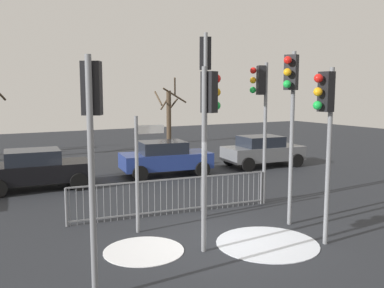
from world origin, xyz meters
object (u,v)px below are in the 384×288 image
at_px(traffic_light_rear_left, 205,84).
at_px(car_blue_mid, 165,158).
at_px(traffic_light_rear_right, 92,122).
at_px(car_grey_far, 262,150).
at_px(traffic_light_mid_right, 261,101).
at_px(car_black_trailing, 36,169).
at_px(traffic_light_mid_left, 209,117).
at_px(direction_sign_post, 139,168).
at_px(traffic_light_foreground_left, 326,116).
at_px(bare_tree_left, 169,113).
at_px(traffic_light_foreground_right, 291,99).

xyz_separation_m(traffic_light_rear_left, car_blue_mid, (1.46, 5.84, -3.03)).
bearing_deg(traffic_light_rear_right, car_blue_mid, 89.08).
xyz_separation_m(car_blue_mid, car_grey_far, (5.00, -0.33, 0.00)).
height_order(traffic_light_mid_right, car_black_trailing, traffic_light_mid_right).
bearing_deg(traffic_light_rear_left, car_grey_far, 68.40).
bearing_deg(traffic_light_rear_right, traffic_light_mid_right, 59.62).
relative_size(traffic_light_mid_left, car_black_trailing, 1.05).
distance_m(direction_sign_post, car_blue_mid, 7.36).
xyz_separation_m(traffic_light_mid_left, direction_sign_post, (-0.91, 1.87, -1.35)).
relative_size(traffic_light_rear_left, traffic_light_rear_right, 1.24).
bearing_deg(direction_sign_post, traffic_light_foreground_left, -38.60).
xyz_separation_m(traffic_light_rear_right, bare_tree_left, (10.51, 18.90, -1.00)).
bearing_deg(car_black_trailing, direction_sign_post, -70.95).
bearing_deg(traffic_light_foreground_right, traffic_light_rear_left, 11.41).
xyz_separation_m(traffic_light_foreground_right, traffic_light_rear_right, (-5.59, -1.34, -0.31)).
xyz_separation_m(traffic_light_mid_left, traffic_light_rear_right, (-2.84, -0.90, 0.05)).
height_order(traffic_light_rear_left, car_black_trailing, traffic_light_rear_left).
bearing_deg(direction_sign_post, traffic_light_rear_right, -122.78).
bearing_deg(traffic_light_mid_right, traffic_light_foreground_right, -175.35).
height_order(traffic_light_mid_right, car_blue_mid, traffic_light_mid_right).
distance_m(traffic_light_foreground_left, traffic_light_mid_left, 2.69).
bearing_deg(bare_tree_left, car_blue_mid, -116.60).
bearing_deg(traffic_light_mid_right, car_blue_mid, 30.57).
bearing_deg(direction_sign_post, traffic_light_mid_right, 11.21).
bearing_deg(traffic_light_foreground_right, bare_tree_left, -41.52).
xyz_separation_m(traffic_light_foreground_left, traffic_light_mid_right, (1.00, 3.62, 0.25)).
bearing_deg(car_blue_mid, traffic_light_foreground_left, -83.81).
height_order(traffic_light_mid_left, car_blue_mid, traffic_light_mid_left).
bearing_deg(car_black_trailing, traffic_light_mid_right, -37.99).
relative_size(traffic_light_foreground_left, direction_sign_post, 1.38).
xyz_separation_m(car_black_trailing, bare_tree_left, (10.16, 9.85, 1.32)).
relative_size(traffic_light_foreground_right, bare_tree_left, 1.03).
distance_m(traffic_light_mid_right, bare_tree_left, 16.01).
height_order(traffic_light_foreground_left, car_blue_mid, traffic_light_foreground_left).
xyz_separation_m(traffic_light_foreground_left, traffic_light_foreground_right, (0.28, 1.47, 0.35)).
bearing_deg(traffic_light_foreground_left, traffic_light_foreground_right, -10.45).
relative_size(car_blue_mid, car_black_trailing, 1.02).
distance_m(traffic_light_foreground_left, traffic_light_mid_right, 3.77).
bearing_deg(traffic_light_foreground_left, traffic_light_rear_left, 19.36).
relative_size(traffic_light_mid_right, bare_tree_left, 1.00).
bearing_deg(traffic_light_mid_left, car_grey_far, 116.39).
relative_size(traffic_light_mid_left, direction_sign_post, 1.38).
bearing_deg(car_grey_far, traffic_light_rear_right, -135.19).
distance_m(traffic_light_foreground_left, traffic_light_rear_right, 5.32).
xyz_separation_m(traffic_light_foreground_right, bare_tree_left, (4.92, 17.56, -1.30)).
relative_size(traffic_light_foreground_right, direction_sign_post, 1.55).
distance_m(traffic_light_rear_left, direction_sign_post, 3.10).
bearing_deg(traffic_light_foreground_right, car_blue_mid, -25.91).
relative_size(direction_sign_post, car_blue_mid, 0.75).
relative_size(car_grey_far, bare_tree_left, 0.87).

